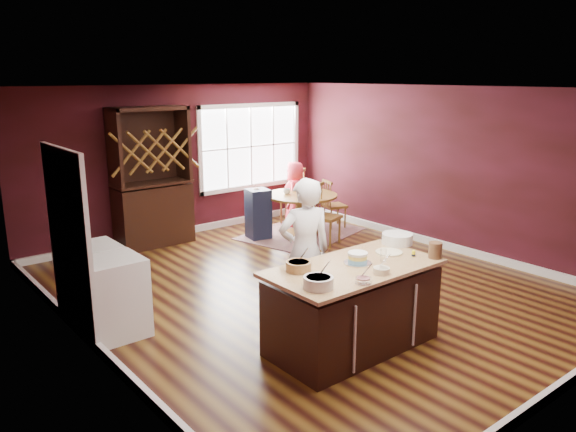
# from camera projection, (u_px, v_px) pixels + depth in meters

# --- Properties ---
(room_shell) EXTENTS (7.00, 7.00, 7.00)m
(room_shell) POSITION_uv_depth(u_px,v_px,m) (309.00, 192.00, 7.45)
(room_shell) COLOR brown
(room_shell) RESTS_ON ground
(window) EXTENTS (2.36, 0.10, 1.66)m
(window) POSITION_uv_depth(u_px,v_px,m) (250.00, 147.00, 10.94)
(window) COLOR white
(window) RESTS_ON room_shell
(doorway) EXTENTS (0.08, 1.26, 2.13)m
(doorway) POSITION_uv_depth(u_px,v_px,m) (70.00, 247.00, 6.17)
(doorway) COLOR white
(doorway) RESTS_ON room_shell
(kitchen_island) EXTENTS (1.89, 0.99, 0.92)m
(kitchen_island) POSITION_uv_depth(u_px,v_px,m) (353.00, 308.00, 6.00)
(kitchen_island) COLOR black
(kitchen_island) RESTS_ON ground
(dining_table) EXTENTS (1.31, 1.31, 0.75)m
(dining_table) POSITION_uv_depth(u_px,v_px,m) (301.00, 206.00, 10.26)
(dining_table) COLOR brown
(dining_table) RESTS_ON ground
(baker) EXTENTS (0.74, 0.61, 1.75)m
(baker) POSITION_uv_depth(u_px,v_px,m) (305.00, 252.00, 6.50)
(baker) COLOR white
(baker) RESTS_ON ground
(layer_cake) EXTENTS (0.30, 0.30, 0.12)m
(layer_cake) POSITION_uv_depth(u_px,v_px,m) (358.00, 258.00, 5.95)
(layer_cake) COLOR silver
(layer_cake) RESTS_ON kitchen_island
(bowl_blue) EXTENTS (0.29, 0.29, 0.11)m
(bowl_blue) POSITION_uv_depth(u_px,v_px,m) (318.00, 282.00, 5.27)
(bowl_blue) COLOR white
(bowl_blue) RESTS_ON kitchen_island
(bowl_yellow) EXTENTS (0.26, 0.26, 0.10)m
(bowl_yellow) POSITION_uv_depth(u_px,v_px,m) (299.00, 266.00, 5.73)
(bowl_yellow) COLOR tan
(bowl_yellow) RESTS_ON kitchen_island
(bowl_pink) EXTENTS (0.16, 0.16, 0.06)m
(bowl_pink) POSITION_uv_depth(u_px,v_px,m) (363.00, 280.00, 5.39)
(bowl_pink) COLOR white
(bowl_pink) RESTS_ON kitchen_island
(bowl_olive) EXTENTS (0.17, 0.17, 0.06)m
(bowl_olive) POSITION_uv_depth(u_px,v_px,m) (381.00, 270.00, 5.66)
(bowl_olive) COLOR beige
(bowl_olive) RESTS_ON kitchen_island
(drinking_glass) EXTENTS (0.07, 0.07, 0.14)m
(drinking_glass) POSITION_uv_depth(u_px,v_px,m) (383.00, 255.00, 6.00)
(drinking_glass) COLOR white
(drinking_glass) RESTS_ON kitchen_island
(dinner_plate) EXTENTS (0.30, 0.30, 0.02)m
(dinner_plate) POSITION_uv_depth(u_px,v_px,m) (389.00, 252.00, 6.30)
(dinner_plate) COLOR beige
(dinner_plate) RESTS_ON kitchen_island
(white_tub) EXTENTS (0.36, 0.36, 0.12)m
(white_tub) POSITION_uv_depth(u_px,v_px,m) (397.00, 239.00, 6.64)
(white_tub) COLOR beige
(white_tub) RESTS_ON kitchen_island
(stoneware_crock) EXTENTS (0.15, 0.15, 0.18)m
(stoneware_crock) POSITION_uv_depth(u_px,v_px,m) (435.00, 250.00, 6.12)
(stoneware_crock) COLOR brown
(stoneware_crock) RESTS_ON kitchen_island
(toy_figurine) EXTENTS (0.04, 0.04, 0.07)m
(toy_figurine) POSITION_uv_depth(u_px,v_px,m) (414.00, 253.00, 6.18)
(toy_figurine) COLOR yellow
(toy_figurine) RESTS_ON kitchen_island
(rug) EXTENTS (2.42, 2.08, 0.01)m
(rug) POSITION_uv_depth(u_px,v_px,m) (301.00, 233.00, 10.39)
(rug) COLOR brown
(rug) RESTS_ON ground
(chair_east) EXTENTS (0.47, 0.48, 0.94)m
(chair_east) POSITION_uv_depth(u_px,v_px,m) (335.00, 203.00, 10.74)
(chair_east) COLOR brown
(chair_east) RESTS_ON ground
(chair_south) EXTENTS (0.56, 0.55, 1.07)m
(chair_south) POSITION_uv_depth(u_px,v_px,m) (326.00, 214.00, 9.64)
(chair_south) COLOR brown
(chair_south) RESTS_ON ground
(chair_north) EXTENTS (0.62, 0.62, 1.09)m
(chair_north) POSITION_uv_depth(u_px,v_px,m) (292.00, 196.00, 11.07)
(chair_north) COLOR #96602E
(chair_north) RESTS_ON ground
(seated_woman) EXTENTS (0.73, 0.70, 1.26)m
(seated_woman) POSITION_uv_depth(u_px,v_px,m) (295.00, 194.00, 10.78)
(seated_woman) COLOR #F2364A
(seated_woman) RESTS_ON ground
(high_chair) EXTENTS (0.44, 0.44, 0.93)m
(high_chair) POSITION_uv_depth(u_px,v_px,m) (258.00, 213.00, 10.02)
(high_chair) COLOR #212543
(high_chair) RESTS_ON ground
(toddler) EXTENTS (0.18, 0.14, 0.26)m
(toddler) POSITION_uv_depth(u_px,v_px,m) (257.00, 193.00, 10.00)
(toddler) COLOR #8CA5BF
(toddler) RESTS_ON high_chair
(table_plate) EXTENTS (0.19, 0.19, 0.01)m
(table_plate) POSITION_uv_depth(u_px,v_px,m) (317.00, 192.00, 10.32)
(table_plate) COLOR beige
(table_plate) RESTS_ON dining_table
(table_cup) EXTENTS (0.16, 0.16, 0.10)m
(table_cup) POSITION_uv_depth(u_px,v_px,m) (287.00, 191.00, 10.21)
(table_cup) COLOR silver
(table_cup) RESTS_ON dining_table
(hutch) EXTENTS (1.29, 0.54, 2.36)m
(hutch) POSITION_uv_depth(u_px,v_px,m) (152.00, 177.00, 9.47)
(hutch) COLOR black
(hutch) RESTS_ON ground
(washer) EXTENTS (0.63, 0.61, 0.91)m
(washer) POSITION_uv_depth(u_px,v_px,m) (114.00, 297.00, 6.27)
(washer) COLOR silver
(washer) RESTS_ON ground
(dryer) EXTENTS (0.62, 0.60, 0.90)m
(dryer) POSITION_uv_depth(u_px,v_px,m) (93.00, 281.00, 6.75)
(dryer) COLOR white
(dryer) RESTS_ON ground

